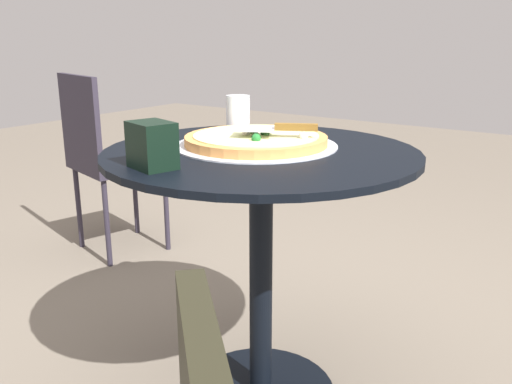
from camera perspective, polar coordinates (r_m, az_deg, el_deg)
patio_table at (r=1.46m, az=0.53°, el=-3.13°), size 0.81×0.81×0.73m
pizza_on_tray at (r=1.46m, az=0.02°, el=5.37°), size 0.43×0.43×0.05m
pizza_server at (r=1.42m, az=2.18°, el=6.68°), size 0.14×0.21×0.02m
drinking_cup at (r=1.68m, az=-1.89°, el=8.16°), size 0.07×0.07×0.11m
napkin_dispenser at (r=1.23m, az=-10.76°, el=4.80°), size 0.10×0.12×0.10m
patio_chair_near at (r=2.63m, az=-15.55°, el=3.99°), size 0.45×0.45×0.85m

